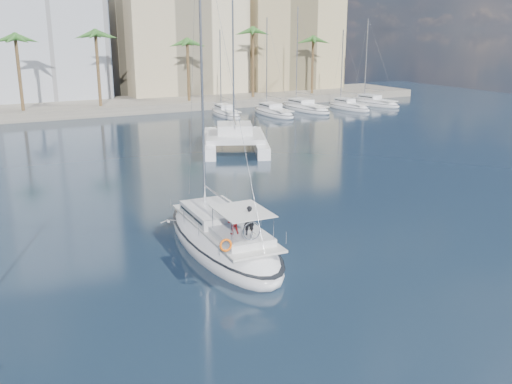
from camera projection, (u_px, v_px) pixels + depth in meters
ground at (253, 256)px, 30.40m from camera, size 160.00×160.00×0.00m
quay at (59, 109)px, 82.21m from camera, size 120.00×14.00×1.20m
building_beige at (179, 40)px, 97.09m from camera, size 20.00×14.00×20.00m
building_tan_right at (286, 44)px, 104.57m from camera, size 18.00×12.00×18.00m
palm_centre at (58, 40)px, 76.14m from camera, size 3.60×3.60×12.30m
palm_right at (278, 38)px, 91.28m from camera, size 3.60×3.60×12.30m
main_sloop at (222, 239)px, 31.34m from camera, size 4.61×12.91×18.91m
catamaran at (235, 137)px, 57.81m from camera, size 10.71×13.92×18.13m
seagull at (168, 221)px, 33.25m from camera, size 0.95×0.41×0.18m
moored_yacht_a at (226, 116)px, 79.35m from camera, size 3.37×9.52×11.90m
moored_yacht_b at (274, 115)px, 80.54m from camera, size 3.32×10.83×13.72m
moored_yacht_c at (305, 110)px, 85.14m from camera, size 3.98×12.33×15.54m
moored_yacht_d at (348, 109)px, 86.33m from camera, size 3.52×9.55×11.90m
moored_yacht_e at (374, 105)px, 90.93m from camera, size 4.61×11.11×13.72m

